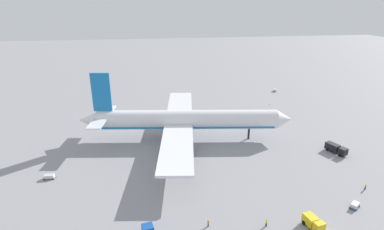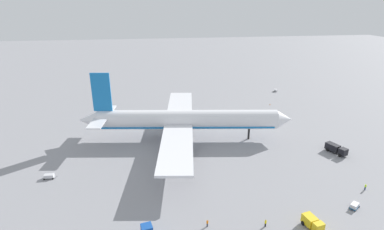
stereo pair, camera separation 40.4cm
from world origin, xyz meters
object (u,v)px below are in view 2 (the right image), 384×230
(ground_worker_1, at_px, (207,223))
(traffic_cone_0, at_px, (270,104))
(traffic_cone_1, at_px, (104,114))
(service_truck_3, at_px, (336,149))
(baggage_cart_0, at_px, (275,90))
(service_truck_2, at_px, (313,223))
(baggage_cart_2, at_px, (355,206))
(ground_worker_0, at_px, (266,223))
(baggage_cart_1, at_px, (49,176))
(ground_worker_2, at_px, (365,187))
(airliner, at_px, (184,120))

(ground_worker_1, xyz_separation_m, traffic_cone_0, (43.68, 72.40, -0.55))
(traffic_cone_0, bearing_deg, ground_worker_1, -121.10)
(ground_worker_1, distance_m, traffic_cone_1, 77.16)
(service_truck_3, height_order, traffic_cone_0, service_truck_3)
(traffic_cone_0, xyz_separation_m, traffic_cone_1, (-72.36, -0.77, 0.00))
(baggage_cart_0, distance_m, traffic_cone_1, 86.13)
(baggage_cart_0, bearing_deg, service_truck_2, -109.40)
(baggage_cart_2, distance_m, ground_worker_0, 22.12)
(baggage_cart_1, xyz_separation_m, ground_worker_1, (37.31, -24.18, 0.18))
(ground_worker_2, relative_size, traffic_cone_0, 2.93)
(baggage_cart_1, bearing_deg, ground_worker_2, -12.59)
(service_truck_2, distance_m, baggage_cart_2, 13.61)
(ground_worker_1, relative_size, traffic_cone_0, 2.96)
(airliner, height_order, ground_worker_2, airliner)
(ground_worker_0, xyz_separation_m, traffic_cone_0, (31.86, 74.25, -0.57))
(baggage_cart_0, height_order, baggage_cart_2, baggage_cart_0)
(service_truck_2, xyz_separation_m, ground_worker_2, (20.03, 10.56, -0.57))
(service_truck_3, xyz_separation_m, baggage_cart_2, (-11.50, -24.86, -0.81))
(ground_worker_0, distance_m, traffic_cone_0, 80.80)
(ground_worker_0, xyz_separation_m, traffic_cone_1, (-40.50, 73.48, -0.57))
(baggage_cart_2, relative_size, traffic_cone_0, 5.47)
(baggage_cart_2, bearing_deg, service_truck_3, 65.17)
(service_truck_3, height_order, baggage_cart_0, service_truck_3)
(baggage_cart_0, relative_size, baggage_cart_1, 0.87)
(service_truck_2, height_order, baggage_cart_1, service_truck_2)
(baggage_cart_2, relative_size, ground_worker_0, 1.81)
(baggage_cart_1, relative_size, baggage_cart_2, 1.16)
(service_truck_2, bearing_deg, ground_worker_0, 167.48)
(airliner, xyz_separation_m, ground_worker_1, (-0.75, -42.77, -6.00))
(service_truck_2, relative_size, traffic_cone_1, 8.91)
(airliner, xyz_separation_m, service_truck_2, (20.24, -46.65, -5.44))
(baggage_cart_1, xyz_separation_m, baggage_cart_2, (71.10, -23.50, -0.00))
(baggage_cart_1, bearing_deg, baggage_cart_2, -18.29)
(baggage_cart_2, bearing_deg, baggage_cart_0, 77.04)
(baggage_cart_1, height_order, ground_worker_1, ground_worker_1)
(service_truck_2, distance_m, ground_worker_2, 22.65)
(traffic_cone_1, bearing_deg, ground_worker_0, -61.14)
(baggage_cart_1, bearing_deg, service_truck_3, 0.94)
(baggage_cart_0, bearing_deg, ground_worker_0, -114.57)
(service_truck_3, height_order, baggage_cart_2, service_truck_3)
(ground_worker_1, bearing_deg, baggage_cart_1, 147.05)
(service_truck_3, relative_size, baggage_cart_2, 2.31)
(ground_worker_0, bearing_deg, traffic_cone_1, 118.86)
(ground_worker_1, bearing_deg, airliner, 88.99)
(baggage_cart_2, bearing_deg, airliner, 128.13)
(baggage_cart_1, height_order, traffic_cone_1, baggage_cart_1)
(ground_worker_2, distance_m, traffic_cone_0, 65.78)
(ground_worker_2, height_order, traffic_cone_0, ground_worker_2)
(baggage_cart_2, bearing_deg, ground_worker_2, 39.72)
(service_truck_3, relative_size, traffic_cone_1, 12.65)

